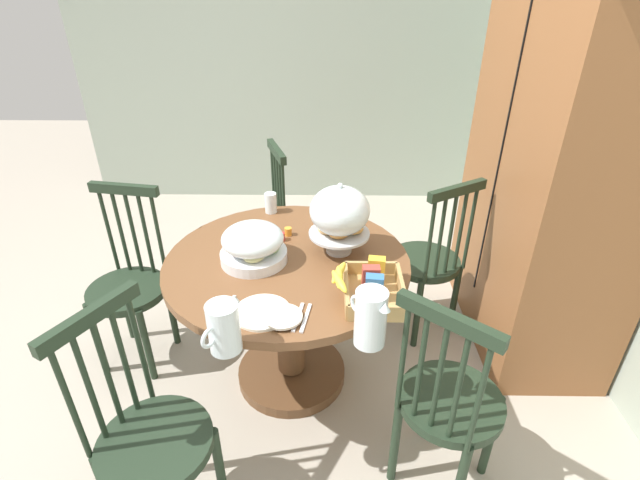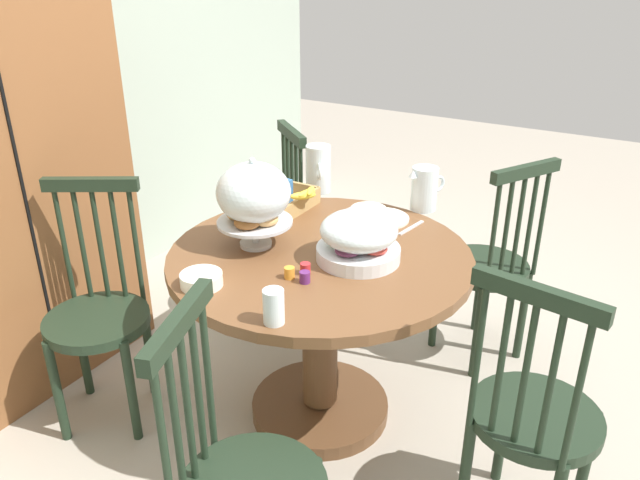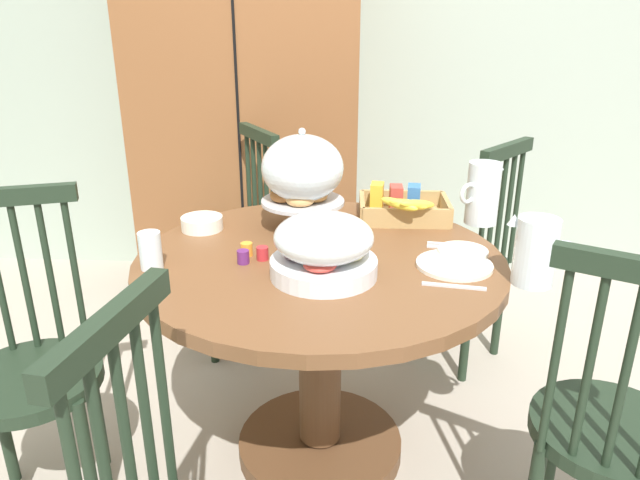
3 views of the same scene
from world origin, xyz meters
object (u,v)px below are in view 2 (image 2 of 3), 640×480
fruit_platter_covered (359,238)px  milk_pitcher (318,171)px  drinking_glass (274,307)px  dining_table (320,307)px  china_plate_large (382,218)px  windsor_chair_far_side (268,232)px  orange_juice_pitcher (424,190)px  windsor_chair_facing_door (488,269)px  cereal_bowl (201,280)px  china_plate_small (369,209)px  cereal_basket (281,200)px  windsor_chair_by_cabinet (532,420)px  windsor_chair_host_seat (99,317)px  pastry_stand_with_dome (254,196)px

fruit_platter_covered → milk_pitcher: 0.71m
fruit_platter_covered → drinking_glass: size_ratio=2.73×
dining_table → china_plate_large: (0.39, -0.07, 0.24)m
windsor_chair_far_side → drinking_glass: size_ratio=8.86×
windsor_chair_far_side → orange_juice_pitcher: (0.01, -0.81, 0.37)m
windsor_chair_facing_door → cereal_bowl: bearing=150.8°
orange_juice_pitcher → china_plate_small: orange_juice_pitcher is taller
milk_pitcher → cereal_basket: size_ratio=0.68×
windsor_chair_by_cabinet → windsor_chair_host_seat: 1.61m
windsor_chair_far_side → orange_juice_pitcher: bearing=-89.0°
orange_juice_pitcher → cereal_basket: size_ratio=0.59×
fruit_platter_covered → windsor_chair_far_side: bearing=55.0°
windsor_chair_far_side → windsor_chair_host_seat: (-0.99, 0.11, 0.00)m
china_plate_small → drinking_glass: 0.92m
fruit_platter_covered → windsor_chair_by_cabinet: bearing=-104.8°
orange_juice_pitcher → milk_pitcher: 0.50m
orange_juice_pitcher → cereal_bowl: (-1.00, 0.38, -0.06)m
windsor_chair_facing_door → china_plate_small: (-0.31, 0.45, 0.30)m
milk_pitcher → china_plate_small: size_ratio=1.44×
windsor_chair_by_cabinet → china_plate_small: windsor_chair_by_cabinet is taller
windsor_chair_far_side → pastry_stand_with_dome: bearing=-147.8°
dining_table → milk_pitcher: 0.72m
pastry_stand_with_dome → cereal_basket: 0.39m
pastry_stand_with_dome → china_plate_small: size_ratio=2.29×
windsor_chair_far_side → cereal_bowl: (-0.98, -0.43, 0.31)m
windsor_chair_by_cabinet → fruit_platter_covered: bearing=75.2°
dining_table → windsor_chair_far_side: size_ratio=1.15×
china_plate_small → drinking_glass: drinking_glass is taller
windsor_chair_host_seat → fruit_platter_covered: size_ratio=3.25×
milk_pitcher → drinking_glass: size_ratio=1.96×
milk_pitcher → china_plate_small: 0.34m
windsor_chair_facing_door → cereal_basket: (-0.47, 0.79, 0.33)m
orange_juice_pitcher → windsor_chair_host_seat: bearing=137.7°
orange_juice_pitcher → cereal_basket: (-0.31, 0.52, -0.04)m
pastry_stand_with_dome → cereal_basket: pastry_stand_with_dome is taller
windsor_chair_facing_door → orange_juice_pitcher: windsor_chair_facing_door is taller
dining_table → windsor_chair_facing_door: 0.86m
dining_table → milk_pitcher: size_ratio=5.19×
fruit_platter_covered → cereal_bowl: fruit_platter_covered is taller
cereal_bowl → china_plate_large: bearing=-18.9°
windsor_chair_by_cabinet → china_plate_large: 1.00m
china_plate_small → fruit_platter_covered: bearing=-158.5°
china_plate_large → pastry_stand_with_dome: bearing=146.9°
windsor_chair_far_side → cereal_bowl: windsor_chair_far_side is taller
dining_table → windsor_chair_by_cabinet: size_ratio=1.15×
windsor_chair_host_seat → china_plate_large: (0.81, -0.81, 0.29)m
windsor_chair_facing_door → milk_pitcher: bearing=104.4°
windsor_chair_far_side → cereal_basket: size_ratio=3.09×
windsor_chair_by_cabinet → orange_juice_pitcher: 1.08m
dining_table → china_plate_small: china_plate_small is taller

